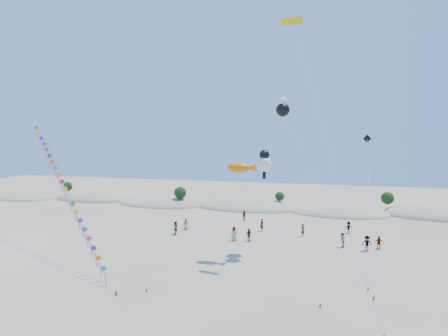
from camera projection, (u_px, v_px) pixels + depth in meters
dune_ridge at (252, 207)px, 67.40m from camera, size 145.30×11.49×5.57m
kite_train at (63, 184)px, 40.46m from camera, size 20.55×14.92×15.63m
fish_kite at (242, 168)px, 38.90m from camera, size 9.72×10.07×10.30m
cartoon_kite_low at (264, 162)px, 41.09m from camera, size 8.90×13.91×11.54m
cartoon_kite_high at (283, 109)px, 39.84m from camera, size 9.20×8.64×17.18m
parafoil_kite at (294, 28)px, 36.43m from camera, size 8.28×14.04×24.73m
dark_kite at (369, 180)px, 37.19m from camera, size 1.04×12.55×13.22m
beachgoers at (278, 232)px, 47.52m from camera, size 26.05×12.28×1.78m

